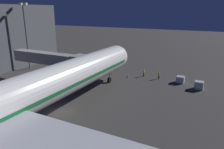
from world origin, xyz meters
The scene contains 9 objects.
ground_plane centered at (0.00, 0.00, 0.00)m, with size 320.00×320.00×0.00m, color #383533.
jet_bridge centered at (11.13, -11.94, 5.29)m, with size 20.54×3.40×6.82m.
apron_floodlight_mast centered at (25.50, -17.22, 10.28)m, with size 2.90×0.50×17.69m.
baggage_container_near_belt centered at (-18.66, -21.87, 0.84)m, with size 1.73×1.62×1.68m, color #B7BABF.
baggage_container_spare centered at (-14.43, -24.35, 0.75)m, with size 1.69×1.64×1.50m, color #B7BABF.
ground_crew_near_nose_gear centered at (-5.36, -25.15, 0.95)m, with size 0.40×0.40×1.72m.
ground_crew_marshaller_fwd centered at (-9.32, -24.73, 1.00)m, with size 0.40×0.40×1.81m.
traffic_cone_nose_port centered at (-2.20, -22.56, 0.28)m, with size 0.36×0.36×0.55m, color orange.
traffic_cone_nose_starboard centered at (2.20, -22.56, 0.28)m, with size 0.36×0.36×0.55m, color orange.
Camera 1 is at (-22.08, 24.16, 15.95)m, focal length 34.57 mm.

